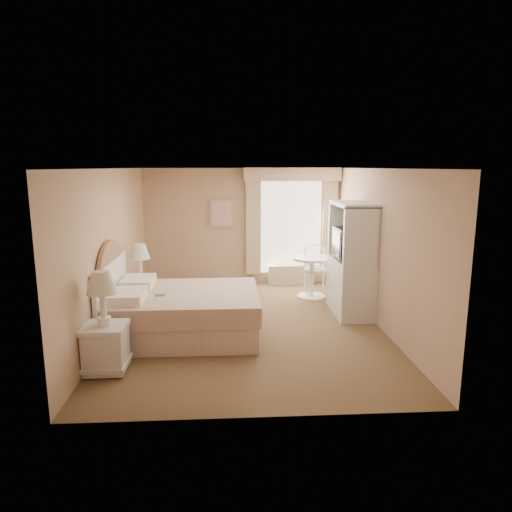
{
  "coord_description": "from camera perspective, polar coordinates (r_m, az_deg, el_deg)",
  "views": [
    {
      "loc": [
        -0.3,
        -7.01,
        2.53
      ],
      "look_at": [
        0.14,
        0.3,
        1.09
      ],
      "focal_mm": 32.0,
      "sensor_mm": 36.0,
      "label": 1
    }
  ],
  "objects": [
    {
      "name": "framed_art",
      "position": [
        9.77,
        -4.35,
        5.34
      ],
      "size": [
        0.52,
        0.04,
        0.62
      ],
      "color": "tan",
      "rests_on": "room"
    },
    {
      "name": "nightstand_far",
      "position": [
        8.24,
        -14.17,
        -3.81
      ],
      "size": [
        0.5,
        0.5,
        1.2
      ],
      "color": "white",
      "rests_on": "room"
    },
    {
      "name": "cafe_chair",
      "position": [
        9.16,
        7.45,
        -1.19
      ],
      "size": [
        0.51,
        0.51,
        1.02
      ],
      "rotation": [
        0.0,
        0.0,
        -0.03
      ],
      "color": "white",
      "rests_on": "room"
    },
    {
      "name": "bed",
      "position": [
        7.06,
        -10.0,
        -6.79
      ],
      "size": [
        2.26,
        1.78,
        1.58
      ],
      "color": "tan",
      "rests_on": "room"
    },
    {
      "name": "room",
      "position": [
        7.13,
        -1.01,
        0.79
      ],
      "size": [
        4.21,
        5.51,
        2.51
      ],
      "color": "brown",
      "rests_on": "ground"
    },
    {
      "name": "armoire",
      "position": [
        8.03,
        11.86,
        -1.51
      ],
      "size": [
        0.58,
        1.17,
        1.94
      ],
      "color": "white",
      "rests_on": "room"
    },
    {
      "name": "round_table",
      "position": [
        8.96,
        6.98,
        -1.83
      ],
      "size": [
        0.76,
        0.76,
        0.8
      ],
      "color": "white",
      "rests_on": "room"
    },
    {
      "name": "window",
      "position": [
        9.83,
        4.46,
        4.14
      ],
      "size": [
        2.05,
        0.22,
        2.51
      ],
      "color": "white",
      "rests_on": "room"
    },
    {
      "name": "nightstand_near",
      "position": [
        6.02,
        -18.34,
        -9.37
      ],
      "size": [
        0.52,
        0.52,
        1.27
      ],
      "color": "white",
      "rests_on": "room"
    }
  ]
}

